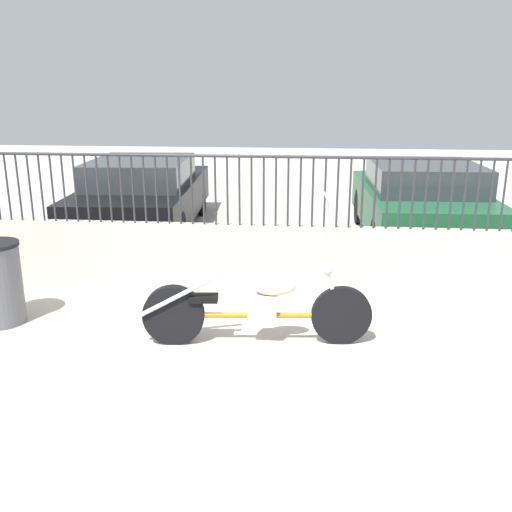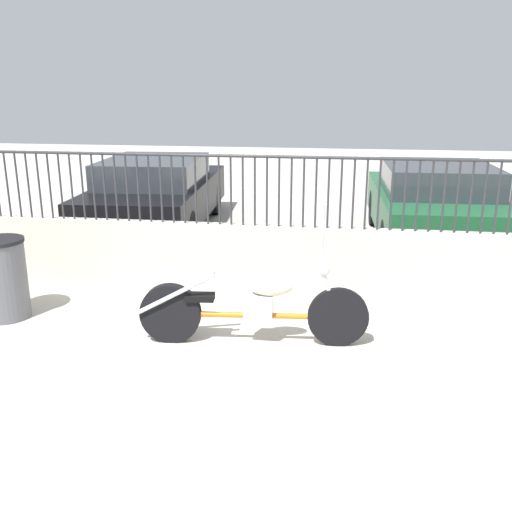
# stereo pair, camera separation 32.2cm
# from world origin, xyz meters

# --- Properties ---
(ground_plane) EXTENTS (40.00, 40.00, 0.00)m
(ground_plane) POSITION_xyz_m (0.00, 0.00, 0.00)
(ground_plane) COLOR #B7B2A5
(low_wall) EXTENTS (10.41, 0.18, 0.87)m
(low_wall) POSITION_xyz_m (0.00, 2.58, 0.43)
(low_wall) COLOR beige
(low_wall) RESTS_ON ground_plane
(fence_railing) EXTENTS (10.41, 0.04, 0.83)m
(fence_railing) POSITION_xyz_m (-0.00, 2.58, 1.40)
(fence_railing) COLOR #2D2D33
(fence_railing) RESTS_ON low_wall
(motorcycle_orange) EXTENTS (2.31, 0.52, 1.49)m
(motorcycle_orange) POSITION_xyz_m (-0.05, 1.19, 0.38)
(motorcycle_orange) COLOR black
(motorcycle_orange) RESTS_ON ground_plane
(trash_bin) EXTENTS (0.52, 0.52, 0.89)m
(trash_bin) POSITION_xyz_m (-2.74, 1.45, 0.45)
(trash_bin) COLOR #56565B
(trash_bin) RESTS_ON ground_plane
(car_black) EXTENTS (2.03, 4.42, 1.29)m
(car_black) POSITION_xyz_m (-2.33, 5.55, 0.66)
(car_black) COLOR black
(car_black) RESTS_ON ground_plane
(car_green) EXTENTS (1.91, 3.96, 1.30)m
(car_green) POSITION_xyz_m (2.32, 5.33, 0.67)
(car_green) COLOR black
(car_green) RESTS_ON ground_plane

